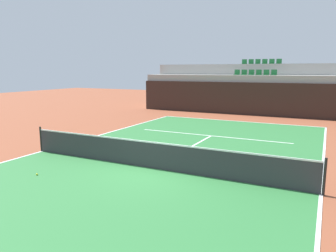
# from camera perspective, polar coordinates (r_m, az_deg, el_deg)

# --- Properties ---
(ground_plane) EXTENTS (80.00, 80.00, 0.00)m
(ground_plane) POSITION_cam_1_polar(r_m,az_deg,el_deg) (11.50, -2.80, -7.59)
(ground_plane) COLOR brown
(court_surface) EXTENTS (11.00, 24.00, 0.01)m
(court_surface) POSITION_cam_1_polar(r_m,az_deg,el_deg) (11.50, -2.80, -7.57)
(court_surface) COLOR #2D7238
(court_surface) RESTS_ON ground_plane
(baseline_far) EXTENTS (11.00, 0.10, 0.00)m
(baseline_far) POSITION_cam_1_polar(r_m,az_deg,el_deg) (22.43, 12.34, 0.85)
(baseline_far) COLOR white
(baseline_far) RESTS_ON court_surface
(sideline_left) EXTENTS (0.10, 24.00, 0.00)m
(sideline_left) POSITION_cam_1_polar(r_m,az_deg,el_deg) (14.86, -21.50, -4.20)
(sideline_left) COLOR white
(sideline_left) RESTS_ON court_surface
(sideline_right) EXTENTS (0.10, 24.00, 0.00)m
(sideline_right) POSITION_cam_1_polar(r_m,az_deg,el_deg) (10.15, 25.66, -10.95)
(sideline_right) COLOR white
(sideline_right) RESTS_ON court_surface
(service_line_far) EXTENTS (8.26, 0.10, 0.00)m
(service_line_far) POSITION_cam_1_polar(r_m,az_deg,el_deg) (17.19, 7.72, -1.74)
(service_line_far) COLOR white
(service_line_far) RESTS_ON court_surface
(centre_service_line) EXTENTS (0.10, 6.40, 0.00)m
(centre_service_line) POSITION_cam_1_polar(r_m,az_deg,el_deg) (14.27, 3.53, -4.08)
(centre_service_line) COLOR white
(centre_service_line) RESTS_ON court_surface
(back_wall) EXTENTS (18.54, 0.30, 2.54)m
(back_wall) POSITION_cam_1_polar(r_m,az_deg,el_deg) (25.69, 14.41, 4.72)
(back_wall) COLOR black
(back_wall) RESTS_ON ground_plane
(stands_tier_lower) EXTENTS (18.54, 2.40, 3.08)m
(stands_tier_lower) POSITION_cam_1_polar(r_m,az_deg,el_deg) (26.99, 15.05, 5.50)
(stands_tier_lower) COLOR #9E9E99
(stands_tier_lower) RESTS_ON ground_plane
(stands_tier_upper) EXTENTS (18.54, 2.40, 3.99)m
(stands_tier_upper) POSITION_cam_1_polar(r_m,az_deg,el_deg) (29.31, 16.06, 6.67)
(stands_tier_upper) COLOR #9E9E99
(stands_tier_upper) RESTS_ON ground_plane
(seating_row_lower) EXTENTS (3.39, 0.44, 0.44)m
(seating_row_lower) POSITION_cam_1_polar(r_m,az_deg,el_deg) (27.01, 15.25, 9.04)
(seating_row_lower) COLOR #1E6633
(seating_row_lower) RESTS_ON stands_tier_lower
(seating_row_upper) EXTENTS (3.39, 0.44, 0.44)m
(seating_row_upper) POSITION_cam_1_polar(r_m,az_deg,el_deg) (29.37, 16.29, 10.81)
(seating_row_upper) COLOR #1E6633
(seating_row_upper) RESTS_ON stands_tier_upper
(tennis_net) EXTENTS (11.08, 0.08, 1.07)m
(tennis_net) POSITION_cam_1_polar(r_m,az_deg,el_deg) (11.36, -2.83, -5.14)
(tennis_net) COLOR black
(tennis_net) RESTS_ON court_surface
(tennis_ball_0) EXTENTS (0.07, 0.07, 0.07)m
(tennis_ball_0) POSITION_cam_1_polar(r_m,az_deg,el_deg) (11.59, -22.37, -7.98)
(tennis_ball_0) COLOR #CCE033
(tennis_ball_0) RESTS_ON court_surface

